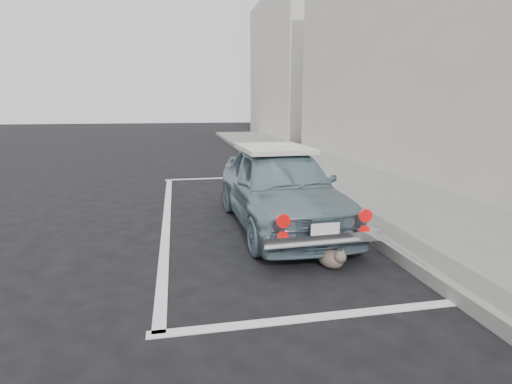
# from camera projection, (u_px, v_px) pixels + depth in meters

# --- Properties ---
(ground) EXTENTS (80.00, 80.00, 0.00)m
(ground) POSITION_uv_depth(u_px,v_px,m) (255.00, 296.00, 3.90)
(ground) COLOR black
(ground) RESTS_ON ground
(sidewalk) EXTENTS (2.80, 40.00, 0.15)m
(sidewalk) POSITION_uv_depth(u_px,v_px,m) (426.00, 217.00, 6.41)
(sidewalk) COLOR slate
(sidewalk) RESTS_ON ground
(building_far) EXTENTS (3.50, 10.00, 8.00)m
(building_far) POSITION_uv_depth(u_px,v_px,m) (295.00, 67.00, 23.43)
(building_far) COLOR beige
(building_far) RESTS_ON ground
(pline_rear) EXTENTS (3.00, 0.12, 0.01)m
(pline_rear) POSITION_uv_depth(u_px,v_px,m) (321.00, 317.00, 3.52)
(pline_rear) COLOR silver
(pline_rear) RESTS_ON ground
(pline_front) EXTENTS (3.00, 0.12, 0.01)m
(pline_front) POSITION_uv_depth(u_px,v_px,m) (225.00, 178.00, 10.22)
(pline_front) COLOR silver
(pline_front) RESTS_ON ground
(pline_side) EXTENTS (0.12, 7.00, 0.01)m
(pline_side) POSITION_uv_depth(u_px,v_px,m) (167.00, 218.00, 6.60)
(pline_side) COLOR silver
(pline_side) RESTS_ON ground
(retro_coupe) EXTENTS (1.54, 3.66, 1.23)m
(retro_coupe) POSITION_uv_depth(u_px,v_px,m) (280.00, 186.00, 6.06)
(retro_coupe) COLOR slate
(retro_coupe) RESTS_ON ground
(cat) EXTENTS (0.34, 0.49, 0.27)m
(cat) POSITION_uv_depth(u_px,v_px,m) (332.00, 258.00, 4.55)
(cat) COLOR #63564B
(cat) RESTS_ON ground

